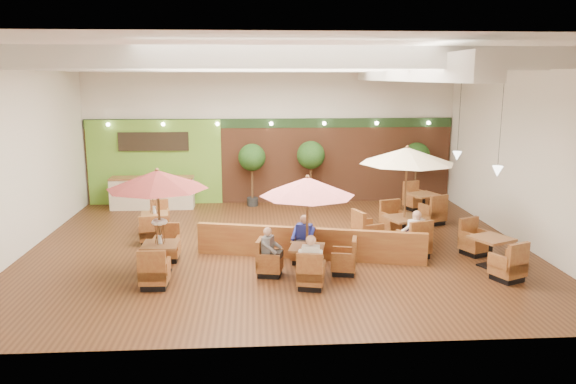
{
  "coord_description": "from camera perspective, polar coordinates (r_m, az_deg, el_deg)",
  "views": [
    {
      "loc": [
        -0.71,
        -15.36,
        4.77
      ],
      "look_at": [
        0.3,
        0.5,
        1.5
      ],
      "focal_mm": 35.0,
      "sensor_mm": 36.0,
      "label": 1
    }
  ],
  "objects": [
    {
      "name": "diner_2",
      "position": [
        13.65,
        -1.87,
        -5.54
      ],
      "size": [
        0.38,
        0.41,
        0.75
      ],
      "rotation": [
        0.0,
        0.0,
        4.38
      ],
      "color": "slate",
      "rests_on": "ground"
    },
    {
      "name": "booth_divider",
      "position": [
        14.98,
        2.16,
        -5.24
      ],
      "size": [
        6.01,
        1.65,
        0.85
      ],
      "primitive_type": "cube",
      "rotation": [
        0.0,
        0.0,
        -0.24
      ],
      "color": "brown",
      "rests_on": "ground"
    },
    {
      "name": "diner_1",
      "position": [
        14.57,
        1.6,
        -4.34
      ],
      "size": [
        0.45,
        0.42,
        0.81
      ],
      "rotation": [
        0.0,
        0.0,
        2.76
      ],
      "color": "navy",
      "rests_on": "ground"
    },
    {
      "name": "diner_4",
      "position": [
        15.39,
        12.76,
        -3.71
      ],
      "size": [
        0.47,
        0.44,
        0.84
      ],
      "rotation": [
        0.0,
        0.0,
        0.43
      ],
      "color": "white",
      "rests_on": "ground"
    },
    {
      "name": "room",
      "position": [
        16.64,
        -0.34,
        7.7
      ],
      "size": [
        14.04,
        14.0,
        5.52
      ],
      "color": "#381E0F",
      "rests_on": "ground"
    },
    {
      "name": "table_1",
      "position": [
        13.45,
        1.97,
        -1.53
      ],
      "size": [
        2.52,
        2.52,
        2.49
      ],
      "rotation": [
        0.0,
        0.0,
        -0.21
      ],
      "color": "brown",
      "rests_on": "ground"
    },
    {
      "name": "table_5",
      "position": [
        20.02,
        13.61,
        -1.35
      ],
      "size": [
        1.18,
        2.9,
        1.02
      ],
      "rotation": [
        0.0,
        0.0,
        0.37
      ],
      "color": "brown",
      "rests_on": "ground"
    },
    {
      "name": "topiary_0",
      "position": [
        20.88,
        -3.68,
        3.28
      ],
      "size": [
        1.01,
        1.01,
        2.35
      ],
      "color": "black",
      "rests_on": "ground"
    },
    {
      "name": "topiary_1",
      "position": [
        20.98,
        2.33,
        3.51
      ],
      "size": [
        1.05,
        1.05,
        2.43
      ],
      "color": "black",
      "rests_on": "ground"
    },
    {
      "name": "table_0",
      "position": [
        13.84,
        -13.07,
        -0.22
      ],
      "size": [
        2.44,
        2.57,
        2.64
      ],
      "rotation": [
        0.0,
        0.0,
        -0.02
      ],
      "color": "brown",
      "rests_on": "ground"
    },
    {
      "name": "diner_0",
      "position": [
        12.83,
        2.34,
        -6.55
      ],
      "size": [
        0.43,
        0.37,
        0.82
      ],
      "rotation": [
        0.0,
        0.0,
        -0.17
      ],
      "color": "white",
      "rests_on": "ground"
    },
    {
      "name": "topiary_2",
      "position": [
        21.77,
        12.92,
        3.35
      ],
      "size": [
        1.01,
        1.01,
        2.35
      ],
      "color": "black",
      "rests_on": "ground"
    },
    {
      "name": "table_2",
      "position": [
        16.09,
        11.65,
        1.72
      ],
      "size": [
        2.84,
        3.0,
        2.9
      ],
      "rotation": [
        0.0,
        0.0,
        0.32
      ],
      "color": "brown",
      "rests_on": "ground"
    },
    {
      "name": "table_3",
      "position": [
        17.58,
        -13.37,
        -2.78
      ],
      "size": [
        0.92,
        2.45,
        1.48
      ],
      "rotation": [
        0.0,
        0.0,
        0.16
      ],
      "color": "brown",
      "rests_on": "ground"
    },
    {
      "name": "diner_3",
      "position": [
        15.4,
        12.76,
        -3.8
      ],
      "size": [
        0.43,
        0.41,
        0.78
      ],
      "rotation": [
        0.0,
        0.0,
        0.42
      ],
      "color": "navy",
      "rests_on": "ground"
    },
    {
      "name": "service_counter",
      "position": [
        21.2,
        -13.59,
        -0.09
      ],
      "size": [
        3.0,
        0.75,
        1.18
      ],
      "color": "beige",
      "rests_on": "ground"
    },
    {
      "name": "table_4",
      "position": [
        15.27,
        19.87,
        -5.8
      ],
      "size": [
        1.18,
        2.84,
        0.99
      ],
      "rotation": [
        0.0,
        0.0,
        0.43
      ],
      "color": "brown",
      "rests_on": "ground"
    }
  ]
}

